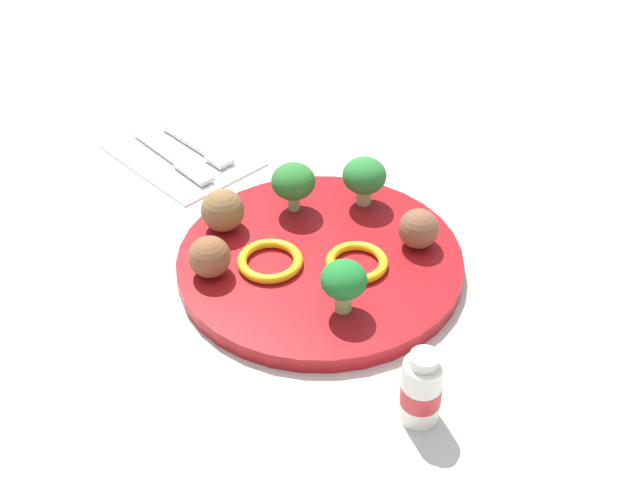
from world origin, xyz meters
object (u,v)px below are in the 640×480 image
Objects in this scene: meatball_mid_right at (209,257)px; yogurt_bottle at (421,390)px; broccoli_floret_near_rim at (293,182)px; broccoli_floret_back_right at (364,177)px; meatball_center at (419,229)px; meatball_back_right at (223,210)px; fork at (200,147)px; plate at (320,262)px; knife at (175,158)px; pepper_ring_back_right at (357,262)px; napkin at (184,154)px; pepper_ring_back_left at (270,261)px; broccoli_floret_center at (344,281)px.

yogurt_bottle is at bearing 10.59° from meatball_mid_right.
broccoli_floret_back_right is at bearing 60.33° from broccoli_floret_near_rim.
meatball_back_right is at bearing -136.44° from meatball_center.
broccoli_floret_back_right reaches higher than fork.
plate is 0.20m from yogurt_bottle.
meatball_mid_right is at bearing -21.51° from knife.
broccoli_floret_back_right is (-0.04, 0.09, 0.04)m from plate.
meatball_mid_right is at bearing -90.74° from broccoli_floret_back_right.
meatball_center is (0.14, 0.14, -0.00)m from meatball_back_right.
meatball_center is 0.07m from pepper_ring_back_right.
napkin is at bearing -164.63° from meatball_center.
broccoli_floret_near_rim is 0.88× the size of pepper_ring_back_right.
pepper_ring_back_right is at bearing 156.46° from yogurt_bottle.
meatball_center is 0.63× the size of pepper_ring_back_left.
meatball_mid_right is at bearing -29.22° from fork.
pepper_ring_back_right is 0.41× the size of knife.
fork is (-0.30, -0.07, -0.03)m from meatball_center.
plate is 5.32× the size of broccoli_floret_back_right.
knife is (-0.21, 0.08, -0.03)m from meatball_mid_right.
broccoli_floret_near_rim is 1.32× the size of meatball_mid_right.
broccoli_floret_back_right is 0.24m from napkin.
broccoli_floret_back_right is at bearing 68.66° from meatball_back_right.
broccoli_floret_near_rim is 0.16m from broccoli_floret_center.
pepper_ring_back_right is at bearing -44.11° from broccoli_floret_back_right.
plate reaches higher than napkin.
meatball_center is 0.24× the size of napkin.
meatball_center is 0.31m from fork.
broccoli_floret_back_right is 0.24m from knife.
meatball_center is at bearing 18.86° from knife.
fork is (-0.21, -0.07, -0.04)m from broccoli_floret_back_right.
pepper_ring_back_right is (0.13, 0.07, -0.02)m from meatball_back_right.
fork is at bearing -167.68° from meatball_center.
napkin is (-0.17, 0.05, -0.04)m from meatball_back_right.
plate is 2.31× the size of fork.
yogurt_bottle is (0.20, -0.05, 0.02)m from plate.
broccoli_floret_center is (0.07, -0.03, 0.04)m from plate.
broccoli_floret_back_right and broccoli_floret_center have the same top height.
broccoli_floret_back_right is 0.87× the size of pepper_ring_back_right.
meatball_back_right is (-0.17, -0.02, -0.01)m from broccoli_floret_center.
pepper_ring_back_right is 0.29m from fork.
meatball_mid_right is (-0.00, -0.19, -0.01)m from broccoli_floret_back_right.
napkin is (-0.31, -0.08, -0.03)m from meatball_center.
plate is at bearing 26.59° from meatball_back_right.
meatball_center reaches higher than pepper_ring_back_right.
meatball_mid_right is 0.24m from yogurt_bottle.
meatball_center is at bearing 62.27° from plate.
pepper_ring_back_left is 0.90× the size of yogurt_bottle.
yogurt_bottle is (0.15, -0.14, -0.00)m from meatball_center.
meatball_center is 0.20m from yogurt_bottle.
napkin is (-0.24, 0.05, -0.02)m from pepper_ring_back_left.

